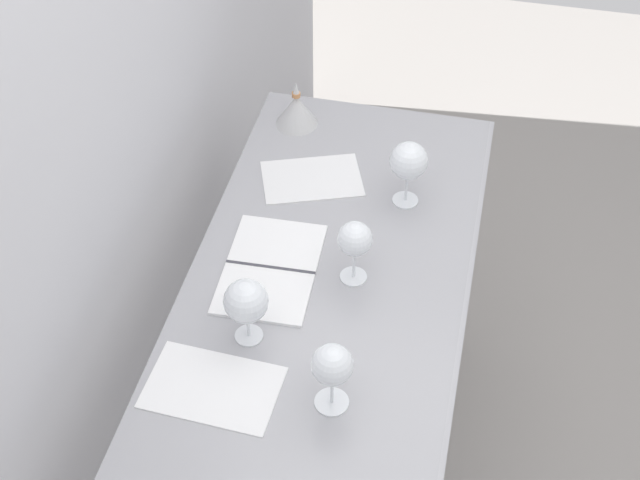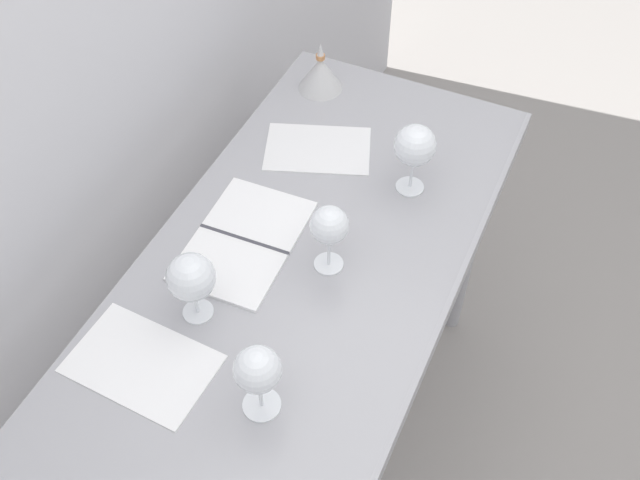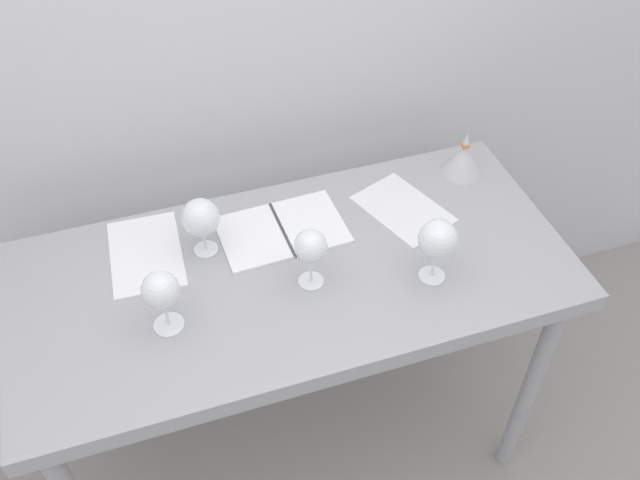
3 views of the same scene
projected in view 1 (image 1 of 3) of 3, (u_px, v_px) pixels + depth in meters
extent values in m
cube|color=silver|center=(97.00, 114.00, 1.88)|extent=(3.80, 0.04, 2.60)
cube|color=#A0A0A5|center=(325.00, 288.00, 2.10)|extent=(1.40, 0.64, 0.04)
cube|color=#A0A0A5|center=(464.00, 312.00, 2.05)|extent=(1.40, 0.01, 0.05)
cylinder|color=#A0A0A5|center=(449.00, 251.00, 2.82)|extent=(0.05, 0.05, 0.86)
cylinder|color=#A0A0A5|center=(289.00, 225.00, 2.90)|extent=(0.05, 0.05, 0.86)
cylinder|color=white|center=(332.00, 402.00, 1.84)|extent=(0.07, 0.07, 0.00)
cylinder|color=white|center=(332.00, 389.00, 1.81)|extent=(0.01, 0.01, 0.09)
sphere|color=white|center=(332.00, 365.00, 1.76)|extent=(0.09, 0.09, 0.09)
cylinder|color=maroon|center=(332.00, 369.00, 1.77)|extent=(0.06, 0.06, 0.03)
cylinder|color=white|center=(405.00, 200.00, 2.28)|extent=(0.07, 0.07, 0.00)
cylinder|color=white|center=(406.00, 187.00, 2.25)|extent=(0.01, 0.01, 0.09)
sphere|color=white|center=(409.00, 161.00, 2.19)|extent=(0.10, 0.10, 0.10)
cylinder|color=maroon|center=(408.00, 166.00, 2.20)|extent=(0.07, 0.07, 0.02)
cylinder|color=white|center=(353.00, 277.00, 2.09)|extent=(0.06, 0.06, 0.00)
cylinder|color=white|center=(354.00, 263.00, 2.06)|extent=(0.01, 0.01, 0.09)
sphere|color=white|center=(355.00, 239.00, 2.01)|extent=(0.08, 0.08, 0.08)
cylinder|color=maroon|center=(355.00, 243.00, 2.02)|extent=(0.06, 0.06, 0.02)
cylinder|color=white|center=(249.00, 336.00, 1.97)|extent=(0.06, 0.06, 0.00)
cylinder|color=white|center=(248.00, 325.00, 1.94)|extent=(0.01, 0.01, 0.07)
sphere|color=white|center=(246.00, 301.00, 1.89)|extent=(0.10, 0.10, 0.10)
cylinder|color=maroon|center=(246.00, 307.00, 1.90)|extent=(0.07, 0.07, 0.02)
cube|color=white|center=(263.00, 294.00, 2.05)|extent=(0.17, 0.22, 0.01)
cube|color=white|center=(278.00, 244.00, 2.17)|extent=(0.17, 0.22, 0.01)
cube|color=#3F3F47|center=(271.00, 268.00, 2.11)|extent=(0.02, 0.21, 0.01)
cube|color=white|center=(213.00, 387.00, 1.87)|extent=(0.19, 0.28, 0.00)
cube|color=white|center=(312.00, 179.00, 2.34)|extent=(0.25, 0.30, 0.00)
cone|color=beige|center=(296.00, 110.00, 2.48)|extent=(0.12, 0.12, 0.09)
cylinder|color=#C17F4C|center=(296.00, 95.00, 2.45)|extent=(0.02, 0.02, 0.01)
cone|color=beige|center=(296.00, 88.00, 2.43)|extent=(0.02, 0.02, 0.03)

